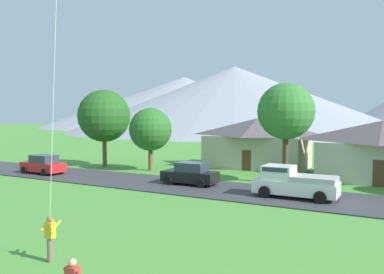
% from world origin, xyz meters
% --- Properties ---
extents(road_strip, '(160.00, 6.28, 0.08)m').
position_xyz_m(road_strip, '(0.00, 27.69, 0.04)').
color(road_strip, '#38383D').
rests_on(road_strip, ground).
extents(mountain_west_ridge, '(131.72, 131.72, 23.77)m').
position_xyz_m(mountain_west_ridge, '(-80.74, 164.12, 11.89)').
color(mountain_west_ridge, '#8E939E').
rests_on(mountain_west_ridge, ground).
extents(mountain_far_east_ridge, '(110.49, 110.49, 21.82)m').
position_xyz_m(mountain_far_east_ridge, '(-38.17, 124.61, 10.91)').
color(mountain_far_east_ridge, '#8E939E').
rests_on(mountain_far_east_ridge, ground).
extents(house_leftmost, '(10.57, 6.66, 5.04)m').
position_xyz_m(house_leftmost, '(-0.91, 40.77, 2.61)').
color(house_leftmost, beige).
rests_on(house_leftmost, ground).
extents(house_left_center, '(10.26, 7.72, 4.90)m').
position_xyz_m(house_left_center, '(10.73, 38.17, 2.54)').
color(house_left_center, beige).
rests_on(house_left_center, ground).
extents(tree_near_left, '(4.40, 4.40, 7.85)m').
position_xyz_m(tree_near_left, '(4.21, 32.57, 5.61)').
color(tree_near_left, '#4C3823').
rests_on(tree_near_left, ground).
extents(tree_center, '(4.11, 4.11, 6.03)m').
position_xyz_m(tree_center, '(-9.12, 33.44, 3.96)').
color(tree_center, brown).
rests_on(tree_center, ground).
extents(tree_right_of_center, '(5.42, 5.42, 7.98)m').
position_xyz_m(tree_right_of_center, '(-15.11, 33.71, 5.26)').
color(tree_right_of_center, brown).
rests_on(tree_right_of_center, ground).
extents(parked_car_red_west_end, '(4.25, 2.18, 1.68)m').
position_xyz_m(parked_car_red_west_end, '(-16.28, 26.82, 0.87)').
color(parked_car_red_west_end, red).
rests_on(parked_car_red_west_end, road_strip).
extents(parked_car_black_mid_west, '(4.26, 2.20, 1.68)m').
position_xyz_m(parked_car_black_mid_west, '(-1.90, 28.33, 0.87)').
color(parked_car_black_mid_west, black).
rests_on(parked_car_black_mid_west, road_strip).
extents(pickup_truck_white_east_side, '(5.21, 2.34, 1.99)m').
position_xyz_m(pickup_truck_white_east_side, '(6.14, 27.40, 1.06)').
color(pickup_truck_white_east_side, white).
rests_on(pickup_truck_white_east_side, road_strip).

